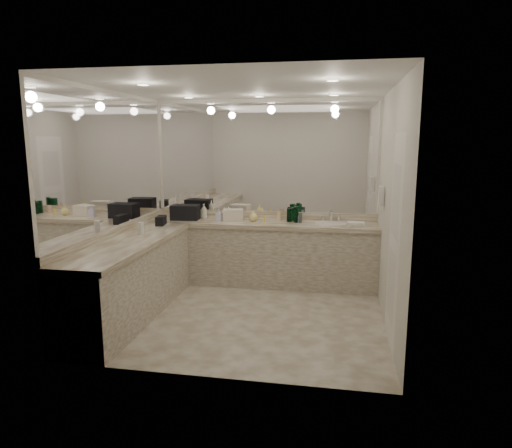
% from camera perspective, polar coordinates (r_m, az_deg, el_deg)
% --- Properties ---
extents(floor, '(3.20, 3.20, 0.00)m').
position_cam_1_polar(floor, '(5.51, -1.31, -11.12)').
color(floor, beige).
rests_on(floor, ground).
extents(ceiling, '(3.20, 3.20, 0.00)m').
position_cam_1_polar(ceiling, '(5.16, -1.44, 16.82)').
color(ceiling, white).
rests_on(ceiling, floor).
extents(wall_back, '(3.20, 0.02, 2.60)m').
position_cam_1_polar(wall_back, '(6.64, 1.22, 4.17)').
color(wall_back, beige).
rests_on(wall_back, floor).
extents(wall_left, '(0.02, 3.00, 2.60)m').
position_cam_1_polar(wall_left, '(5.72, -17.31, 2.67)').
color(wall_left, beige).
rests_on(wall_left, floor).
extents(wall_right, '(0.02, 3.00, 2.60)m').
position_cam_1_polar(wall_right, '(5.11, 16.51, 1.83)').
color(wall_right, beige).
rests_on(wall_right, floor).
extents(vanity_back_base, '(3.20, 0.60, 0.84)m').
position_cam_1_polar(vanity_back_base, '(6.51, 0.77, -3.84)').
color(vanity_back_base, beige).
rests_on(vanity_back_base, floor).
extents(vanity_back_top, '(3.20, 0.64, 0.06)m').
position_cam_1_polar(vanity_back_top, '(6.40, 0.77, 0.04)').
color(vanity_back_top, beige).
rests_on(vanity_back_top, vanity_back_base).
extents(vanity_left_base, '(0.60, 2.40, 0.84)m').
position_cam_1_polar(vanity_left_base, '(5.51, -15.45, -6.91)').
color(vanity_left_base, beige).
rests_on(vanity_left_base, floor).
extents(vanity_left_top, '(0.64, 2.42, 0.06)m').
position_cam_1_polar(vanity_left_top, '(5.39, -15.59, -2.35)').
color(vanity_left_top, beige).
rests_on(vanity_left_top, vanity_left_base).
extents(backsplash_back, '(3.20, 0.04, 0.10)m').
position_cam_1_polar(backsplash_back, '(6.67, 1.18, 1.16)').
color(backsplash_back, beige).
rests_on(backsplash_back, vanity_back_top).
extents(backsplash_left, '(0.04, 3.00, 0.10)m').
position_cam_1_polar(backsplash_left, '(5.76, -16.94, -0.79)').
color(backsplash_left, beige).
rests_on(backsplash_left, vanity_left_top).
extents(mirror_back, '(3.12, 0.01, 1.55)m').
position_cam_1_polar(mirror_back, '(6.60, 1.22, 8.26)').
color(mirror_back, white).
rests_on(mirror_back, wall_back).
extents(mirror_left, '(0.01, 2.92, 1.55)m').
position_cam_1_polar(mirror_left, '(5.67, -17.46, 7.42)').
color(mirror_left, white).
rests_on(mirror_left, wall_left).
extents(sink, '(0.44, 0.44, 0.03)m').
position_cam_1_polar(sink, '(6.33, 9.30, 0.00)').
color(sink, white).
rests_on(sink, vanity_back_top).
extents(faucet, '(0.24, 0.16, 0.14)m').
position_cam_1_polar(faucet, '(6.52, 9.36, 0.98)').
color(faucet, silver).
rests_on(faucet, vanity_back_top).
extents(wall_phone, '(0.06, 0.10, 0.24)m').
position_cam_1_polar(wall_phone, '(5.79, 15.36, 3.36)').
color(wall_phone, white).
rests_on(wall_phone, wall_right).
extents(door, '(0.02, 0.82, 2.10)m').
position_cam_1_polar(door, '(4.66, 16.84, -2.11)').
color(door, white).
rests_on(door, wall_right).
extents(black_toiletry_bag, '(0.41, 0.27, 0.22)m').
position_cam_1_polar(black_toiletry_bag, '(6.63, -8.83, 1.51)').
color(black_toiletry_bag, black).
rests_on(black_toiletry_bag, vanity_back_top).
extents(black_bag_spill, '(0.13, 0.24, 0.12)m').
position_cam_1_polar(black_bag_spill, '(6.27, -11.79, 0.44)').
color(black_bag_spill, black).
rests_on(black_bag_spill, vanity_left_top).
extents(cream_cosmetic_case, '(0.31, 0.23, 0.16)m').
position_cam_1_polar(cream_cosmetic_case, '(6.51, -2.88, 1.20)').
color(cream_cosmetic_case, beige).
rests_on(cream_cosmetic_case, vanity_back_top).
extents(hand_towel, '(0.23, 0.15, 0.04)m').
position_cam_1_polar(hand_towel, '(6.30, 12.41, 0.06)').
color(hand_towel, white).
rests_on(hand_towel, vanity_back_top).
extents(lotion_left, '(0.07, 0.07, 0.16)m').
position_cam_1_polar(lotion_left, '(5.69, -14.17, -0.48)').
color(lotion_left, white).
rests_on(lotion_left, vanity_left_top).
extents(soap_bottle_a, '(0.10, 0.10, 0.22)m').
position_cam_1_polar(soap_bottle_a, '(6.67, -6.52, 1.60)').
color(soap_bottle_a, silver).
rests_on(soap_bottle_a, vanity_back_top).
extents(soap_bottle_b, '(0.09, 0.09, 0.17)m').
position_cam_1_polar(soap_bottle_b, '(6.46, -4.66, 1.15)').
color(soap_bottle_b, silver).
rests_on(soap_bottle_b, vanity_back_top).
extents(soap_bottle_c, '(0.13, 0.13, 0.16)m').
position_cam_1_polar(soap_bottle_c, '(6.42, -0.32, 1.07)').
color(soap_bottle_c, '#EDDB81').
rests_on(soap_bottle_c, vanity_back_top).
extents(green_bottle_0, '(0.06, 0.06, 0.21)m').
position_cam_1_polar(green_bottle_0, '(6.44, 5.01, 1.27)').
color(green_bottle_0, '#0C5128').
rests_on(green_bottle_0, vanity_back_top).
extents(green_bottle_1, '(0.07, 0.07, 0.19)m').
position_cam_1_polar(green_bottle_1, '(6.48, 4.23, 1.27)').
color(green_bottle_1, '#0C5128').
rests_on(green_bottle_1, vanity_back_top).
extents(green_bottle_2, '(0.07, 0.07, 0.19)m').
position_cam_1_polar(green_bottle_2, '(6.48, 4.69, 1.24)').
color(green_bottle_2, '#0C5128').
rests_on(green_bottle_2, vanity_back_top).
extents(green_bottle_3, '(0.07, 0.07, 0.19)m').
position_cam_1_polar(green_bottle_3, '(6.39, 4.19, 1.11)').
color(green_bottle_3, '#0C5128').
rests_on(green_bottle_3, vanity_back_top).
extents(green_bottle_4, '(0.06, 0.06, 0.18)m').
position_cam_1_polar(green_bottle_4, '(6.34, 5.06, 1.02)').
color(green_bottle_4, '#0C5128').
rests_on(green_bottle_4, vanity_back_top).
extents(amenity_bottle_0, '(0.06, 0.06, 0.06)m').
position_cam_1_polar(amenity_bottle_0, '(6.45, 5.16, 0.62)').
color(amenity_bottle_0, '#3F3F4C').
rests_on(amenity_bottle_0, vanity_back_top).
extents(amenity_bottle_1, '(0.04, 0.04, 0.09)m').
position_cam_1_polar(amenity_bottle_1, '(6.39, 1.06, 0.68)').
color(amenity_bottle_1, '#F2D84C').
rests_on(amenity_bottle_1, vanity_back_top).
extents(amenity_bottle_2, '(0.05, 0.05, 0.13)m').
position_cam_1_polar(amenity_bottle_2, '(6.33, 5.54, 0.76)').
color(amenity_bottle_2, '#3F3F4C').
rests_on(amenity_bottle_2, vanity_back_top).
extents(amenity_bottle_3, '(0.04, 0.04, 0.10)m').
position_cam_1_polar(amenity_bottle_3, '(6.35, 5.41, 0.61)').
color(amenity_bottle_3, silver).
rests_on(amenity_bottle_3, vanity_back_top).
extents(amenity_bottle_4, '(0.06, 0.06, 0.12)m').
position_cam_1_polar(amenity_bottle_4, '(6.51, 2.95, 1.00)').
color(amenity_bottle_4, '#E0B28C').
rests_on(amenity_bottle_4, vanity_back_top).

